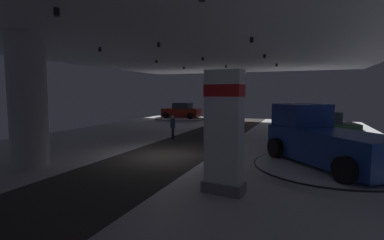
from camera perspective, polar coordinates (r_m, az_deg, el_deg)
The scene contains 14 objects.
ground at distance 14.26m, azimuth -5.75°, elevation -7.17°, with size 24.00×44.00×0.06m.
ceiling_with_spotlights at distance 14.13m, azimuth -5.98°, elevation 15.46°, with size 24.00×44.00×0.39m.
column_left at distance 13.58m, azimuth -29.76°, elevation 3.32°, with size 1.47×1.47×5.50m.
brand_sign_pylon at distance 8.77m, azimuth 6.37°, elevation -2.02°, with size 1.34×0.80×3.76m.
display_platform_mid_right at distance 18.72m, azimuth 23.62°, elevation -4.05°, with size 4.53×4.53×0.26m.
display_car_mid_right at distance 18.61m, azimuth 23.82°, elevation -1.38°, with size 4.46×2.82×1.71m.
display_platform_near_right at distance 12.36m, azimuth 25.56°, elevation -8.76°, with size 5.68×5.68×0.30m.
pickup_truck_near_right at distance 12.38m, azimuth 24.75°, elevation -3.67°, with size 4.96×5.45×2.30m.
display_platform_deep_left at distance 32.09m, azimuth -2.12°, elevation 0.20°, with size 5.95×5.95×0.27m.
display_car_deep_left at distance 32.01m, azimuth -2.07°, elevation 1.76°, with size 4.27×2.27×1.71m.
display_platform_deep_right at distance 29.28m, azimuth 22.57°, elevation -0.64°, with size 5.56×5.56×0.35m.
display_car_deep_right at distance 29.19m, azimuth 22.69°, elevation 1.15°, with size 4.51×3.78×1.71m.
visitor_walking_near at distance 17.38m, azimuth 4.50°, elevation -1.77°, with size 0.32×0.32×1.59m.
visitor_walking_far at distance 19.07m, azimuth -3.85°, elevation -1.13°, with size 0.32×0.32×1.59m.
Camera 1 is at (6.36, -12.38, 3.09)m, focal length 26.90 mm.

